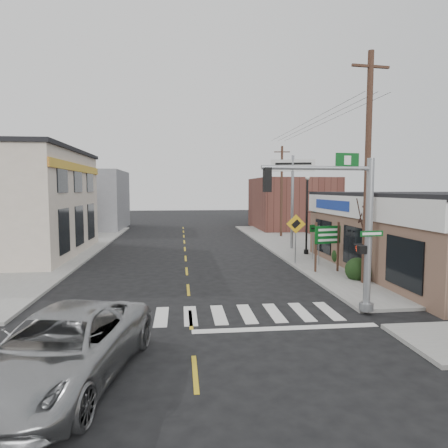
{
  "coord_description": "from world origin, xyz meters",
  "views": [
    {
      "loc": [
        -0.32,
        -13.23,
        4.42
      ],
      "look_at": [
        1.69,
        5.0,
        2.8
      ],
      "focal_mm": 32.0,
      "sensor_mm": 36.0,
      "label": 1
    }
  ],
  "objects": [
    {
      "name": "guide_sign",
      "position": [
        7.24,
        6.51,
        1.81
      ],
      "size": [
        1.47,
        0.13,
        2.57
      ],
      "rotation": [
        0.0,
        0.0,
        0.17
      ],
      "color": "#4A2F22",
      "rests_on": "sidewalk_right"
    },
    {
      "name": "fire_hydrant",
      "position": [
        8.49,
        5.96,
        0.53
      ],
      "size": [
        0.23,
        0.23,
        0.73
      ],
      "rotation": [
        0.0,
        0.0,
        -0.44
      ],
      "color": "#C29F00",
      "rests_on": "sidewalk_right"
    },
    {
      "name": "bldg_distant_right",
      "position": [
        12.0,
        30.0,
        2.8
      ],
      "size": [
        8.0,
        10.0,
        5.6
      ],
      "primitive_type": "cube",
      "color": "brown",
      "rests_on": "ground"
    },
    {
      "name": "utility_pole_far",
      "position": [
        8.81,
        22.1,
        4.29
      ],
      "size": [
        1.41,
        0.21,
        8.12
      ],
      "rotation": [
        0.0,
        0.0,
        -0.11
      ],
      "color": "#473A22",
      "rests_on": "sidewalk_right"
    },
    {
      "name": "shrub_front",
      "position": [
        8.07,
        4.73,
        0.57
      ],
      "size": [
        1.17,
        1.17,
        0.87
      ],
      "primitive_type": "ellipsoid",
      "color": "#17321C",
      "rests_on": "sidewalk_right"
    },
    {
      "name": "suv",
      "position": [
        -3.0,
        -4.14,
        0.82
      ],
      "size": [
        3.86,
        6.33,
        1.64
      ],
      "primitive_type": "imported",
      "rotation": [
        0.0,
        0.0,
        -0.2
      ],
      "color": "#959799",
      "rests_on": "ground"
    },
    {
      "name": "bldg_distant_left",
      "position": [
        -11.0,
        32.0,
        3.2
      ],
      "size": [
        9.0,
        10.0,
        6.4
      ],
      "primitive_type": "cube",
      "color": "gray",
      "rests_on": "ground"
    },
    {
      "name": "crosswalk",
      "position": [
        0.0,
        0.4,
        0.01
      ],
      "size": [
        11.0,
        2.2,
        0.01
      ],
      "primitive_type": "cube",
      "color": "silver",
      "rests_on": "ground"
    },
    {
      "name": "sidewalk_right",
      "position": [
        9.0,
        13.0,
        0.07
      ],
      "size": [
        6.0,
        38.0,
        0.13
      ],
      "primitive_type": "cube",
      "color": "gray",
      "rests_on": "ground"
    },
    {
      "name": "ped_crossing_sign",
      "position": [
        6.3,
        9.03,
        2.06
      ],
      "size": [
        1.1,
        0.08,
        2.83
      ],
      "rotation": [
        0.0,
        0.0,
        -0.27
      ],
      "color": "gray",
      "rests_on": "sidewalk_right"
    },
    {
      "name": "center_line",
      "position": [
        0.0,
        8.0,
        0.01
      ],
      "size": [
        0.12,
        56.0,
        0.01
      ],
      "primitive_type": "cube",
      "color": "gold",
      "rests_on": "ground"
    },
    {
      "name": "sidewalk_left",
      "position": [
        -9.0,
        13.0,
        0.07
      ],
      "size": [
        6.0,
        38.0,
        0.13
      ],
      "primitive_type": "cube",
      "color": "gray",
      "rests_on": "ground"
    },
    {
      "name": "shrub_back",
      "position": [
        8.94,
        8.66,
        0.55
      ],
      "size": [
        1.13,
        1.13,
        0.85
      ],
      "primitive_type": "ellipsoid",
      "color": "black",
      "rests_on": "sidewalk_right"
    },
    {
      "name": "ground",
      "position": [
        0.0,
        0.0,
        0.0
      ],
      "size": [
        140.0,
        140.0,
        0.0
      ],
      "primitive_type": "plane",
      "color": "black",
      "rests_on": "ground"
    },
    {
      "name": "bare_tree",
      "position": [
        8.76,
        4.78,
        3.64
      ],
      "size": [
        2.23,
        2.23,
        4.46
      ],
      "rotation": [
        0.0,
        0.0,
        -0.39
      ],
      "color": "black",
      "rests_on": "sidewalk_right"
    },
    {
      "name": "dance_center_sign",
      "position": [
        7.71,
        14.73,
        5.16
      ],
      "size": [
        3.14,
        0.2,
        6.67
      ],
      "rotation": [
        0.0,
        0.0,
        -0.28
      ],
      "color": "gray",
      "rests_on": "sidewalk_right"
    },
    {
      "name": "lamp_post",
      "position": [
        8.01,
        12.12,
        3.11
      ],
      "size": [
        0.67,
        0.52,
        5.13
      ],
      "rotation": [
        0.0,
        0.0,
        -0.32
      ],
      "color": "black",
      "rests_on": "sidewalk_right"
    },
    {
      "name": "utility_pole_near",
      "position": [
        8.05,
        3.97,
        5.42
      ],
      "size": [
        1.8,
        0.27,
        10.32
      ],
      "rotation": [
        0.0,
        0.0,
        0.1
      ],
      "color": "brown",
      "rests_on": "sidewalk_right"
    },
    {
      "name": "traffic_signal_pole",
      "position": [
        5.55,
        -0.08,
        3.41
      ],
      "size": [
        4.34,
        0.36,
        5.5
      ],
      "rotation": [
        0.0,
        0.0,
        0.1
      ],
      "color": "gray",
      "rests_on": "sidewalk_right"
    }
  ]
}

